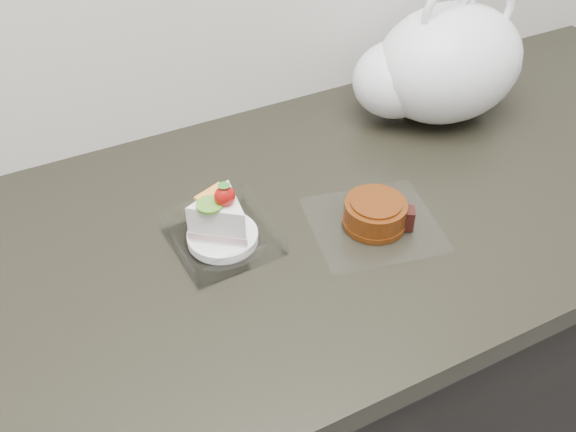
# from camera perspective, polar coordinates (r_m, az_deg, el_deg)

# --- Properties ---
(counter) EXTENTS (2.04, 0.64, 0.90)m
(counter) POSITION_cam_1_polar(r_m,az_deg,el_deg) (1.26, -5.56, -17.76)
(counter) COLOR black
(counter) RESTS_ON ground
(cake_tray) EXTENTS (0.14, 0.14, 0.11)m
(cake_tray) POSITION_cam_1_polar(r_m,az_deg,el_deg) (0.90, -5.90, -1.00)
(cake_tray) COLOR white
(cake_tray) RESTS_ON counter
(mooncake_wrap) EXTENTS (0.21, 0.21, 0.04)m
(mooncake_wrap) POSITION_cam_1_polar(r_m,az_deg,el_deg) (0.94, 7.82, 0.05)
(mooncake_wrap) COLOR white
(mooncake_wrap) RESTS_ON counter
(plastic_bag) EXTENTS (0.32, 0.24, 0.25)m
(plastic_bag) POSITION_cam_1_polar(r_m,az_deg,el_deg) (1.17, 13.24, 12.91)
(plastic_bag) COLOR white
(plastic_bag) RESTS_ON counter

